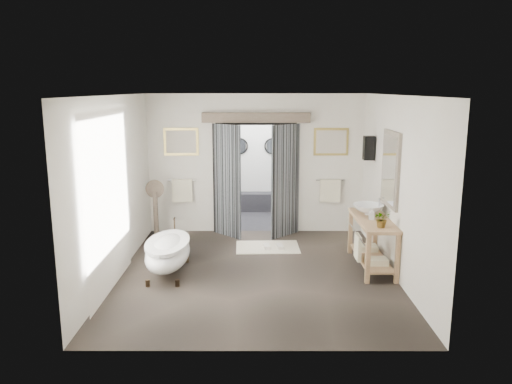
{
  "coord_description": "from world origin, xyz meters",
  "views": [
    {
      "loc": [
        0.01,
        -7.81,
        3.01
      ],
      "look_at": [
        0.0,
        0.6,
        1.25
      ],
      "focal_mm": 35.0,
      "sensor_mm": 36.0,
      "label": 1
    }
  ],
  "objects_px": {
    "rug": "(268,247)",
    "vanity": "(371,239)",
    "basin": "(368,209)",
    "clawfoot_tub": "(168,252)"
  },
  "relations": [
    {
      "from": "rug",
      "to": "vanity",
      "type": "bearing_deg",
      "value": -31.57
    },
    {
      "from": "vanity",
      "to": "basin",
      "type": "height_order",
      "value": "basin"
    },
    {
      "from": "clawfoot_tub",
      "to": "rug",
      "type": "height_order",
      "value": "clawfoot_tub"
    },
    {
      "from": "vanity",
      "to": "rug",
      "type": "bearing_deg",
      "value": 148.43
    },
    {
      "from": "vanity",
      "to": "rug",
      "type": "relative_size",
      "value": 1.33
    },
    {
      "from": "vanity",
      "to": "rug",
      "type": "distance_m",
      "value": 2.09
    },
    {
      "from": "rug",
      "to": "basin",
      "type": "distance_m",
      "value": 2.11
    },
    {
      "from": "vanity",
      "to": "basin",
      "type": "xyz_separation_m",
      "value": [
        -0.0,
        0.3,
        0.44
      ]
    },
    {
      "from": "clawfoot_tub",
      "to": "basin",
      "type": "distance_m",
      "value": 3.5
    },
    {
      "from": "basin",
      "to": "rug",
      "type": "bearing_deg",
      "value": 179.89
    }
  ]
}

